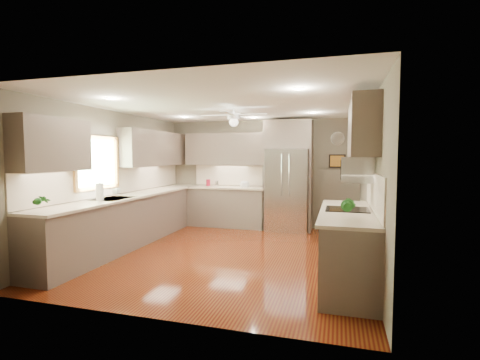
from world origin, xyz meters
The scene contains 26 objects.
floor centered at (0.00, 0.00, 0.00)m, with size 5.00×5.00×0.00m, color #461009.
ceiling centered at (0.00, 0.00, 2.50)m, with size 5.00×5.00×0.00m, color white.
wall_back centered at (0.00, 2.50, 1.25)m, with size 4.50×4.50×0.00m, color #6A6151.
wall_front centered at (0.00, -2.50, 1.25)m, with size 4.50×4.50×0.00m, color #6A6151.
wall_left centered at (-2.25, 0.00, 1.25)m, with size 5.00×5.00×0.00m, color #6A6151.
wall_right centered at (2.25, 0.00, 1.25)m, with size 5.00×5.00×0.00m, color #6A6151.
canister_a centered at (-1.24, 2.26, 1.02)m, with size 0.10×0.10×0.16m, color maroon.
canister_b centered at (-1.00, 2.19, 1.01)m, with size 0.08×0.08×0.13m, color silver.
soap_bottle centered at (-2.06, -0.17, 1.03)m, with size 0.08×0.09×0.19m, color white.
potted_plant_left centered at (-1.93, -2.00, 1.09)m, with size 0.16×0.11×0.30m, color #195217.
potted_plant_right centered at (1.91, -1.43, 1.10)m, with size 0.18×0.14×0.32m, color #195217.
bowl centered at (-0.31, 2.18, 0.97)m, with size 0.23×0.23×0.06m, color beige.
left_run centered at (-1.95, 0.15, 0.48)m, with size 0.65×4.70×1.45m.
back_run centered at (-0.72, 2.20, 0.48)m, with size 1.85×0.65×1.45m.
uppers centered at (-0.74, 0.71, 1.87)m, with size 4.50×4.70×0.95m.
window centered at (-2.22, -0.50, 1.55)m, with size 0.05×1.12×0.92m.
sink centered at (-1.93, -0.50, 0.91)m, with size 0.50×0.70×0.32m.
refrigerator centered at (0.70, 2.16, 1.19)m, with size 1.06×0.75×2.45m.
right_run centered at (1.93, -0.80, 0.48)m, with size 0.70×2.20×1.45m.
microwave centered at (2.03, -0.55, 1.48)m, with size 0.43×0.55×0.34m.
ceiling_fan centered at (0.00, 0.30, 2.33)m, with size 1.18×1.18×0.32m.
recessed_lights centered at (-0.04, 0.40, 2.49)m, with size 2.84×3.14×0.01m.
wall_clock centered at (1.75, 2.48, 2.05)m, with size 0.30×0.03×0.30m.
framed_print centered at (1.75, 2.48, 1.55)m, with size 0.36×0.03×0.30m.
stool centered at (1.84, 1.12, 0.24)m, with size 0.54×0.54×0.49m.
paper_towel centered at (-1.92, -0.83, 1.08)m, with size 0.12×0.12×0.31m.
Camera 1 is at (1.79, -5.58, 1.67)m, focal length 26.00 mm.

